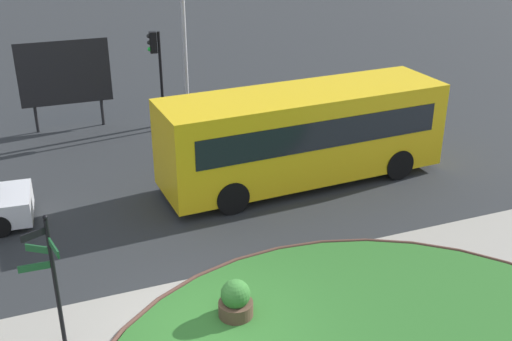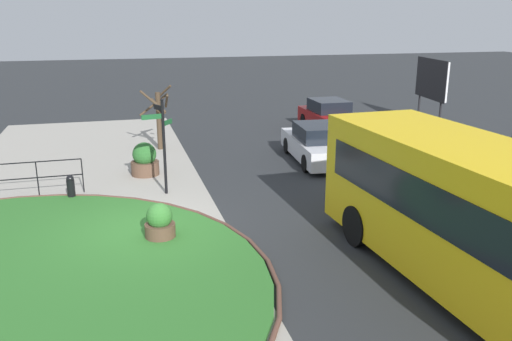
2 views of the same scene
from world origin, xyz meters
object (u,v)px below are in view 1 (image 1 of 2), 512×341
at_px(signpost_directional, 51,272).
at_px(traffic_light_near, 156,59).
at_px(billboard_right, 65,74).
at_px(bus_yellow, 303,134).
at_px(lamppost_tall, 183,2).
at_px(planter_kerbside, 236,302).

relative_size(signpost_directional, traffic_light_near, 0.80).
bearing_deg(billboard_right, bus_yellow, -48.24).
height_order(traffic_light_near, lamppost_tall, lamppost_tall).
bearing_deg(planter_kerbside, bus_yellow, 53.55).
bearing_deg(lamppost_tall, planter_kerbside, -100.98).
relative_size(lamppost_tall, planter_kerbside, 9.03).
xyz_separation_m(traffic_light_near, lamppost_tall, (1.27, 0.59, 1.89)).
bearing_deg(lamppost_tall, traffic_light_near, -155.20).
distance_m(traffic_light_near, billboard_right, 3.58).
bearing_deg(lamppost_tall, billboard_right, 170.14).
bearing_deg(planter_kerbside, billboard_right, 98.67).
xyz_separation_m(bus_yellow, planter_kerbside, (-4.37, -5.91, -1.17)).
relative_size(bus_yellow, planter_kerbside, 9.42).
xyz_separation_m(bus_yellow, billboard_right, (-6.42, 7.57, 0.58)).
bearing_deg(traffic_light_near, billboard_right, -15.87).
xyz_separation_m(signpost_directional, planter_kerbside, (3.65, -0.49, -1.35)).
xyz_separation_m(bus_yellow, traffic_light_near, (-3.17, 6.19, 1.19)).
xyz_separation_m(lamppost_tall, planter_kerbside, (-2.46, -12.69, -4.25)).
distance_m(billboard_right, planter_kerbside, 13.74).
xyz_separation_m(traffic_light_near, planter_kerbside, (-1.19, -12.11, -2.35)).
height_order(lamppost_tall, planter_kerbside, lamppost_tall).
height_order(bus_yellow, lamppost_tall, lamppost_tall).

